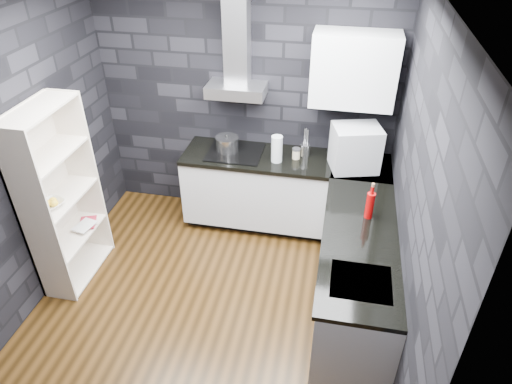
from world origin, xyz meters
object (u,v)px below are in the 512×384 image
(pot, at_px, (227,144))
(glass_vase, at_px, (277,149))
(storage_jar, at_px, (296,154))
(utensil_crock, at_px, (305,150))
(fruit_bowl, at_px, (51,204))
(bookshelf, at_px, (61,198))
(red_bottle, at_px, (370,205))
(appliance_garage, at_px, (355,148))

(pot, height_order, glass_vase, glass_vase)
(storage_jar, xyz_separation_m, utensil_crock, (0.08, 0.07, 0.02))
(storage_jar, height_order, fruit_bowl, storage_jar)
(fruit_bowl, bearing_deg, utensil_crock, 33.15)
(glass_vase, bearing_deg, bookshelf, -149.76)
(storage_jar, bearing_deg, red_bottle, -50.58)
(pot, xyz_separation_m, fruit_bowl, (-1.28, -1.32, -0.05))
(glass_vase, height_order, appliance_garage, appliance_garage)
(red_bottle, distance_m, bookshelf, 2.79)
(utensil_crock, height_order, fruit_bowl, utensil_crock)
(red_bottle, bearing_deg, bookshelf, -174.58)
(glass_vase, distance_m, red_bottle, 1.24)
(utensil_crock, bearing_deg, bookshelf, -149.69)
(appliance_garage, bearing_deg, glass_vase, 165.87)
(glass_vase, bearing_deg, pot, 168.93)
(glass_vase, bearing_deg, storage_jar, 26.29)
(utensil_crock, relative_size, appliance_garage, 0.30)
(appliance_garage, xyz_separation_m, fruit_bowl, (-2.62, -1.23, -0.19))
(fruit_bowl, bearing_deg, bookshelf, 90.00)
(glass_vase, bearing_deg, appliance_garage, 1.38)
(utensil_crock, relative_size, fruit_bowl, 0.65)
(pot, xyz_separation_m, appliance_garage, (1.34, -0.09, 0.14))
(storage_jar, relative_size, bookshelf, 0.06)
(storage_jar, height_order, utensil_crock, utensil_crock)
(red_bottle, xyz_separation_m, fruit_bowl, (-2.77, -0.41, -0.08))
(utensil_crock, bearing_deg, appliance_garage, -16.03)
(appliance_garage, distance_m, fruit_bowl, 2.90)
(glass_vase, xyz_separation_m, utensil_crock, (0.28, 0.16, -0.07))
(pot, relative_size, glass_vase, 0.84)
(utensil_crock, bearing_deg, fruit_bowl, -146.85)
(appliance_garage, height_order, bookshelf, bookshelf)
(glass_vase, relative_size, red_bottle, 1.17)
(glass_vase, distance_m, utensil_crock, 0.33)
(storage_jar, distance_m, fruit_bowl, 2.42)
(pot, bearing_deg, bookshelf, -137.33)
(red_bottle, relative_size, fruit_bowl, 1.14)
(storage_jar, bearing_deg, pot, 178.94)
(pot, distance_m, red_bottle, 1.75)
(pot, xyz_separation_m, utensil_crock, (0.83, 0.06, -0.01))
(utensil_crock, xyz_separation_m, red_bottle, (0.66, -0.97, 0.05))
(storage_jar, bearing_deg, utensil_crock, 39.49)
(utensil_crock, relative_size, bookshelf, 0.08)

